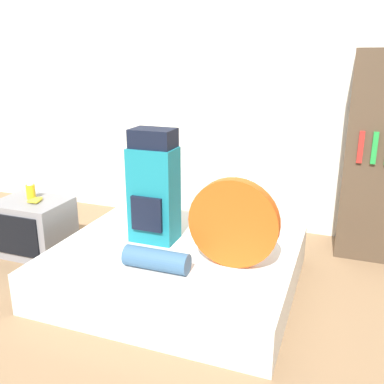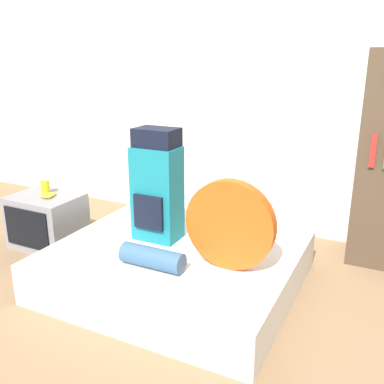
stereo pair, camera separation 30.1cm
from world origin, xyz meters
name	(u,v)px [view 1 (the left image)]	position (x,y,z in m)	size (l,w,h in m)	color
ground_plane	(124,325)	(0.00, 0.00, 0.00)	(16.00, 16.00, 0.00)	#846647
wall_back	(218,96)	(0.00, 2.01, 1.30)	(8.00, 0.05, 2.60)	silver
bed	(176,266)	(0.12, 0.61, 0.15)	(1.75, 1.55, 0.31)	silver
backpack	(154,188)	(-0.09, 0.69, 0.72)	(0.35, 0.27, 0.86)	#14707F
tent_bag	(234,223)	(0.59, 0.48, 0.61)	(0.61, 0.09, 0.61)	#D14C14
sleeping_roll	(156,260)	(0.13, 0.24, 0.38)	(0.45, 0.14, 0.14)	#33567A
television	(34,227)	(-1.28, 0.70, 0.24)	(0.60, 0.49, 0.48)	gray
canister	(31,191)	(-1.31, 0.75, 0.55)	(0.08, 0.08, 0.14)	gold
banana_bunch	(37,200)	(-1.21, 0.70, 0.50)	(0.12, 0.16, 0.03)	yellow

